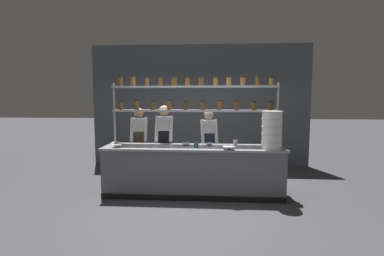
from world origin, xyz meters
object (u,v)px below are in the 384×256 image
chef_center (164,140)px  serving_cup_by_board (235,143)px  spice_shelf_unit (194,100)px  serving_cup_front (196,144)px  prep_bowl_near_right (117,146)px  chef_left (139,140)px  prep_bowl_center_front (228,148)px  container_stack (272,130)px  prep_bowl_near_left (209,145)px  prep_bowl_far_left (116,143)px  prep_bowl_center_back (186,145)px  chef_right (209,142)px

chef_center → serving_cup_by_board: 1.46m
spice_shelf_unit → serving_cup_front: 0.92m
chef_center → prep_bowl_near_right: size_ratio=8.01×
chef_left → serving_cup_by_board: bearing=-20.5°
chef_left → prep_bowl_center_front: 2.11m
chef_left → container_stack: chef_left is taller
serving_cup_front → serving_cup_by_board: 0.81m
prep_bowl_near_left → serving_cup_by_board: 0.52m
serving_cup_by_board → container_stack: bearing=-34.1°
prep_bowl_near_right → prep_bowl_far_left: 0.35m
chef_left → spice_shelf_unit: bearing=-25.4°
chef_left → prep_bowl_center_back: bearing=-38.4°
spice_shelf_unit → prep_bowl_far_left: (-1.52, -0.20, -0.84)m
spice_shelf_unit → chef_left: bearing=161.4°
chef_right → serving_cup_front: size_ratio=14.28×
serving_cup_front → serving_cup_by_board: bearing=25.3°
container_stack → prep_bowl_near_left: bearing=166.4°
spice_shelf_unit → chef_right: size_ratio=2.07×
prep_bowl_center_front → serving_cup_by_board: size_ratio=2.40×
spice_shelf_unit → prep_bowl_center_back: spice_shelf_unit is taller
prep_bowl_near_left → prep_bowl_center_back: (-0.44, -0.03, 0.00)m
container_stack → prep_bowl_near_right: bearing=-179.4°
chef_center → prep_bowl_far_left: chef_center is taller
prep_bowl_center_front → prep_bowl_center_back: size_ratio=1.19×
prep_bowl_center_back → prep_bowl_far_left: bearing=177.8°
spice_shelf_unit → prep_bowl_near_right: bearing=-159.2°
prep_bowl_center_back → serving_cup_front: (0.20, -0.18, 0.03)m
chef_left → container_stack: 2.78m
chef_right → prep_bowl_far_left: (-1.80, -0.68, 0.05)m
prep_bowl_near_right → chef_left: bearing=79.3°
chef_left → prep_bowl_near_right: size_ratio=7.73×
prep_bowl_center_back → serving_cup_by_board: serving_cup_by_board is taller
prep_bowl_center_back → serving_cup_front: size_ratio=1.64×
prep_bowl_far_left → serving_cup_front: bearing=-8.2°
prep_bowl_near_left → prep_bowl_near_right: bearing=-170.0°
chef_right → container_stack: size_ratio=2.33×
container_stack → prep_bowl_center_back: container_stack is taller
prep_bowl_center_front → prep_bowl_near_right: bearing=177.2°
chef_center → prep_bowl_center_front: size_ratio=7.76×
prep_bowl_center_back → prep_bowl_near_right: size_ratio=0.87×
serving_cup_by_board → spice_shelf_unit: bearing=174.2°
chef_left → prep_bowl_far_left: (-0.31, -0.61, 0.02)m
spice_shelf_unit → prep_bowl_center_back: 0.89m
chef_center → serving_cup_by_board: (1.43, -0.30, 0.00)m
chef_left → prep_bowl_far_left: bearing=-124.2°
chef_center → prep_bowl_far_left: 0.98m
prep_bowl_center_back → prep_bowl_near_right: bearing=-167.8°
spice_shelf_unit → chef_right: 1.05m
prep_bowl_near_left → serving_cup_by_board: size_ratio=1.86×
spice_shelf_unit → prep_bowl_center_back: (-0.13, -0.25, -0.84)m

